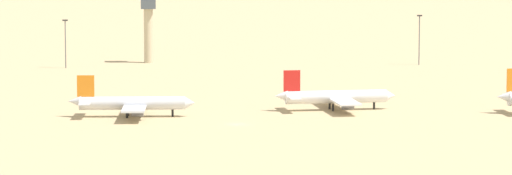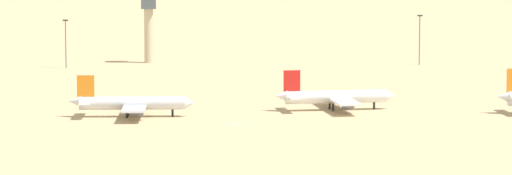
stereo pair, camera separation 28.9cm
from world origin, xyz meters
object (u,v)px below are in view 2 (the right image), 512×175
(parked_jet_orange_2, at_px, (131,103))
(parked_jet_red_3, at_px, (335,97))
(light_pole_west, at_px, (66,40))
(control_tower, at_px, (149,21))
(light_pole_mid, at_px, (420,36))

(parked_jet_orange_2, bearing_deg, parked_jet_red_3, 11.89)
(parked_jet_orange_2, relative_size, light_pole_west, 1.94)
(parked_jet_red_3, distance_m, light_pole_west, 135.77)
(parked_jet_red_3, xyz_separation_m, control_tower, (-47.96, 128.13, 11.22))
(parked_jet_red_3, height_order, light_pole_west, light_pole_west)
(parked_jet_red_3, height_order, control_tower, control_tower)
(parked_jet_red_3, height_order, light_pole_mid, light_pole_mid)
(parked_jet_orange_2, height_order, light_pole_west, light_pole_west)
(parked_jet_orange_2, xyz_separation_m, control_tower, (4.66, 136.38, 11.26))
(parked_jet_red_3, distance_m, control_tower, 137.27)
(control_tower, height_order, light_pole_west, control_tower)
(control_tower, bearing_deg, light_pole_mid, -8.98)
(light_pole_west, relative_size, light_pole_mid, 0.95)
(light_pole_west, height_order, light_pole_mid, light_pole_mid)
(control_tower, xyz_separation_m, light_pole_west, (-27.96, -15.72, -5.27))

